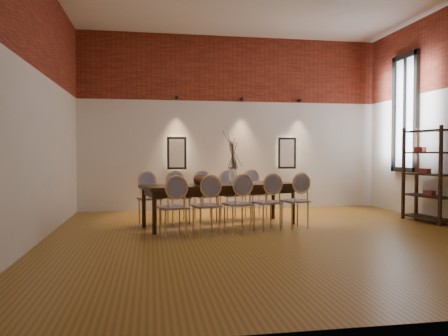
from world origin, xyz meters
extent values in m
cube|color=#8D601F|center=(0.00, 0.00, -0.01)|extent=(7.00, 7.00, 0.02)
cube|color=silver|center=(0.00, 3.55, 2.00)|extent=(7.00, 0.10, 4.00)
cube|color=silver|center=(0.00, -3.55, 2.00)|extent=(7.00, 0.10, 4.00)
cube|color=silver|center=(-3.55, 0.00, 2.00)|extent=(0.10, 7.00, 4.00)
cube|color=maroon|center=(0.00, 3.48, 3.25)|extent=(7.00, 0.02, 1.50)
cube|color=maroon|center=(-3.48, 0.00, 3.25)|extent=(0.02, 7.00, 1.50)
cube|color=#FFEAC6|center=(-1.30, 3.45, 1.30)|extent=(0.36, 0.06, 0.66)
cube|color=#FFEAC6|center=(1.30, 3.45, 1.30)|extent=(0.36, 0.06, 0.66)
cylinder|color=black|center=(-1.30, 3.42, 2.55)|extent=(0.08, 0.10, 0.08)
cylinder|color=black|center=(0.20, 3.42, 2.55)|extent=(0.08, 0.10, 0.08)
cylinder|color=black|center=(1.60, 3.42, 2.55)|extent=(0.08, 0.10, 0.08)
cube|color=silver|center=(3.46, 2.00, 2.15)|extent=(0.02, 0.78, 2.38)
cube|color=black|center=(3.44, 2.00, 2.15)|extent=(0.08, 0.90, 2.50)
cube|color=black|center=(3.44, 2.00, 2.15)|extent=(0.06, 0.06, 2.40)
cube|color=#311C0B|center=(-0.66, 1.18, 0.38)|extent=(2.89, 1.53, 0.75)
cylinder|color=silver|center=(-0.42, 1.24, 0.90)|extent=(0.14, 0.14, 0.30)
ellipsoid|color=brown|center=(-1.03, 1.04, 0.84)|extent=(0.24, 0.24, 0.18)
cube|color=#8C1A60|center=(-0.97, 1.28, 0.77)|extent=(0.30, 0.24, 0.03)
camera|label=1|loc=(-1.89, -6.51, 1.31)|focal=35.00mm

